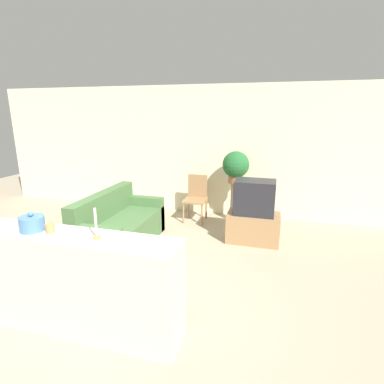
% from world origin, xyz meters
% --- Properties ---
extents(ground_plane, '(14.00, 14.00, 0.00)m').
position_xyz_m(ground_plane, '(0.00, 0.00, 0.00)').
color(ground_plane, tan).
extents(wall_back, '(9.00, 0.06, 2.70)m').
position_xyz_m(wall_back, '(0.00, 3.43, 1.35)').
color(wall_back, beige).
rests_on(wall_back, ground_plane).
extents(couch, '(0.83, 1.73, 0.89)m').
position_xyz_m(couch, '(-0.50, 1.34, 0.32)').
color(couch, '#476B3D').
rests_on(couch, ground_plane).
extents(tv_stand, '(0.87, 0.50, 0.50)m').
position_xyz_m(tv_stand, '(1.60, 2.11, 0.25)').
color(tv_stand, '#9E754C').
rests_on(tv_stand, ground_plane).
extents(television, '(0.67, 0.46, 0.57)m').
position_xyz_m(television, '(1.60, 2.11, 0.79)').
color(television, '#232328').
rests_on(television, tv_stand).
extents(wooden_chair, '(0.44, 0.44, 0.92)m').
position_xyz_m(wooden_chair, '(0.39, 2.90, 0.51)').
color(wooden_chair, '#9E754C').
rests_on(wooden_chair, ground_plane).
extents(plant_stand, '(0.16, 0.16, 0.80)m').
position_xyz_m(plant_stand, '(1.16, 3.03, 0.40)').
color(plant_stand, '#9E754C').
rests_on(plant_stand, ground_plane).
extents(potted_plant, '(0.52, 0.52, 0.62)m').
position_xyz_m(potted_plant, '(1.16, 3.03, 1.14)').
color(potted_plant, '#8E5B3D').
rests_on(potted_plant, plant_stand).
extents(foreground_counter, '(2.28, 0.44, 1.02)m').
position_xyz_m(foreground_counter, '(0.00, -0.53, 0.51)').
color(foreground_counter, beige).
rests_on(foreground_counter, ground_plane).
extents(decorative_bowl, '(0.23, 0.23, 0.20)m').
position_xyz_m(decorative_bowl, '(-0.38, -0.53, 1.09)').
color(decorative_bowl, '#4C7AAD').
rests_on(decorative_bowl, foreground_counter).
extents(candle_jar, '(0.09, 0.09, 0.09)m').
position_xyz_m(candle_jar, '(-0.17, -0.53, 1.06)').
color(candle_jar, '#C6844C').
rests_on(candle_jar, foreground_counter).
extents(candlestick, '(0.07, 0.07, 0.29)m').
position_xyz_m(candlestick, '(0.34, -0.53, 1.12)').
color(candlestick, '#B7933D').
rests_on(candlestick, foreground_counter).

